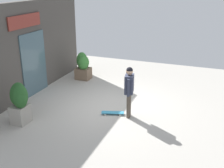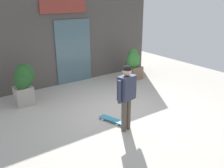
{
  "view_description": "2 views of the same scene",
  "coord_description": "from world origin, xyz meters",
  "px_view_note": "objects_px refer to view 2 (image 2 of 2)",
  "views": [
    {
      "loc": [
        -8.29,
        -3.29,
        4.2
      ],
      "look_at": [
        -0.5,
        -0.28,
        1.06
      ],
      "focal_mm": 44.94,
      "sensor_mm": 36.0,
      "label": 1
    },
    {
      "loc": [
        -3.93,
        -5.1,
        3.21
      ],
      "look_at": [
        -0.5,
        -0.28,
        1.06
      ],
      "focal_mm": 39.69,
      "sensor_mm": 36.0,
      "label": 2
    }
  ],
  "objects_px": {
    "planter_box_left": "(24,82)",
    "skateboard": "(112,119)",
    "skateboarder": "(127,92)",
    "planter_box_right": "(133,63)"
  },
  "relations": [
    {
      "from": "skateboarder",
      "to": "planter_box_left",
      "type": "xyz_separation_m",
      "value": [
        -1.57,
        2.99,
        -0.29
      ]
    },
    {
      "from": "skateboarder",
      "to": "skateboard",
      "type": "bearing_deg",
      "value": -6.29
    },
    {
      "from": "planter_box_right",
      "to": "skateboard",
      "type": "bearing_deg",
      "value": -138.49
    },
    {
      "from": "planter_box_left",
      "to": "planter_box_right",
      "type": "distance_m",
      "value": 4.32
    },
    {
      "from": "skateboarder",
      "to": "planter_box_right",
      "type": "height_order",
      "value": "skateboarder"
    },
    {
      "from": "planter_box_right",
      "to": "planter_box_left",
      "type": "bearing_deg",
      "value": -179.61
    },
    {
      "from": "planter_box_left",
      "to": "planter_box_right",
      "type": "height_order",
      "value": "planter_box_left"
    },
    {
      "from": "planter_box_left",
      "to": "planter_box_right",
      "type": "xyz_separation_m",
      "value": [
        4.32,
        0.03,
        -0.12
      ]
    },
    {
      "from": "planter_box_left",
      "to": "skateboard",
      "type": "bearing_deg",
      "value": -58.14
    },
    {
      "from": "skateboard",
      "to": "planter_box_left",
      "type": "distance_m",
      "value": 2.96
    }
  ]
}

